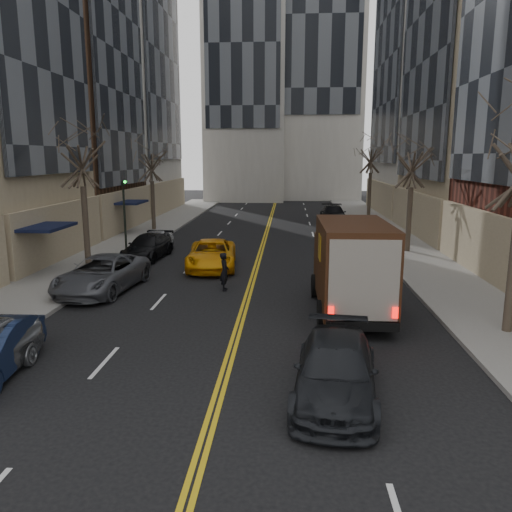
{
  "coord_description": "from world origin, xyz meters",
  "views": [
    {
      "loc": [
        1.64,
        -4.94,
        5.73
      ],
      "look_at": [
        0.5,
        12.61,
        2.2
      ],
      "focal_mm": 35.0,
      "sensor_mm": 36.0,
      "label": 1
    }
  ],
  "objects_px": {
    "ups_truck": "(351,267)",
    "taxi": "(212,255)",
    "pedestrian": "(225,272)",
    "observer_sedan": "(336,370)"
  },
  "relations": [
    {
      "from": "ups_truck",
      "to": "taxi",
      "type": "relative_size",
      "value": 1.21
    },
    {
      "from": "pedestrian",
      "to": "observer_sedan",
      "type": "bearing_deg",
      "value": -164.46
    },
    {
      "from": "taxi",
      "to": "pedestrian",
      "type": "relative_size",
      "value": 3.13
    },
    {
      "from": "ups_truck",
      "to": "observer_sedan",
      "type": "height_order",
      "value": "ups_truck"
    },
    {
      "from": "taxi",
      "to": "ups_truck",
      "type": "bearing_deg",
      "value": -54.04
    },
    {
      "from": "taxi",
      "to": "pedestrian",
      "type": "xyz_separation_m",
      "value": [
        1.22,
        -4.27,
        0.11
      ]
    },
    {
      "from": "ups_truck",
      "to": "pedestrian",
      "type": "xyz_separation_m",
      "value": [
        -5.04,
        2.83,
        -0.91
      ]
    },
    {
      "from": "observer_sedan",
      "to": "taxi",
      "type": "xyz_separation_m",
      "value": [
        -5.12,
        13.83,
        0.03
      ]
    },
    {
      "from": "ups_truck",
      "to": "observer_sedan",
      "type": "distance_m",
      "value": 6.9
    },
    {
      "from": "observer_sedan",
      "to": "pedestrian",
      "type": "height_order",
      "value": "pedestrian"
    }
  ]
}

